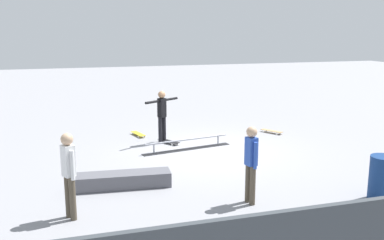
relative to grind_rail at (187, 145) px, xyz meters
The scene contains 10 objects.
ground_plane 0.61m from the grind_rail, 146.88° to the left, with size 60.00×60.00×0.00m, color gray.
grind_rail is the anchor object (origin of this frame).
skate_ledge 3.47m from the grind_rail, 49.20° to the left, with size 2.11×0.53×0.34m, color #595960.
skater_main 1.37m from the grind_rail, 60.35° to the right, with size 1.19×0.74×1.66m.
skateboard_main 0.90m from the grind_rail, 65.72° to the right, with size 0.58×0.79×0.09m.
bystander_blue_shirt 4.39m from the grind_rail, 91.19° to the left, with size 0.22×0.37×1.63m.
bystander_white_shirt 5.36m from the grind_rail, 49.15° to the left, with size 0.27×0.37×1.67m.
loose_skateboard_natural 3.58m from the grind_rail, 161.29° to the right, with size 0.58×0.79×0.09m.
loose_skateboard_yellow 2.37m from the grind_rail, 61.99° to the right, with size 0.40×0.82×0.09m.
trash_bin 5.71m from the grind_rail, 119.50° to the left, with size 0.56×0.56×0.95m, color navy.
Camera 1 is at (4.02, 11.73, 3.53)m, focal length 40.66 mm.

